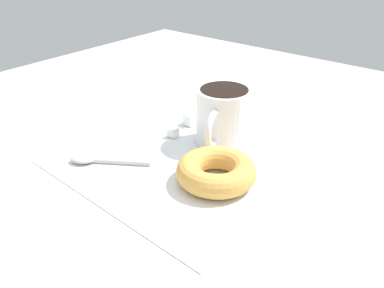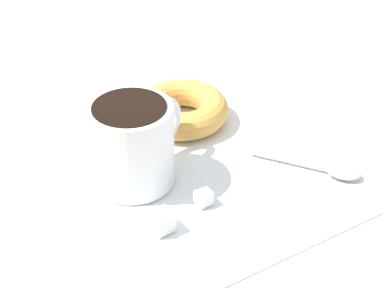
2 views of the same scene
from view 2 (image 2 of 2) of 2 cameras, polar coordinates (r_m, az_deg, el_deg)
ground_plane at (r=69.51cm, az=0.39°, el=-1.69°), size 120.00×120.00×2.00cm
napkin at (r=67.92cm, az=0.00°, el=-1.48°), size 35.14×35.14×0.30cm
coffee_cup at (r=63.08cm, az=-5.35°, el=0.26°), size 8.38×11.51×8.62cm
donut at (r=73.14cm, az=-0.89°, el=3.13°), size 10.58×10.58×3.21cm
spoon at (r=67.29cm, az=12.14°, el=-2.21°), size 10.55×7.61×0.90cm
sugar_cube at (r=58.93cm, az=-2.68°, el=-6.88°), size 1.91×1.91×1.91cm
sugar_cube_extra at (r=61.81cm, az=1.01°, el=-4.76°), size 1.46×1.46×1.46cm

